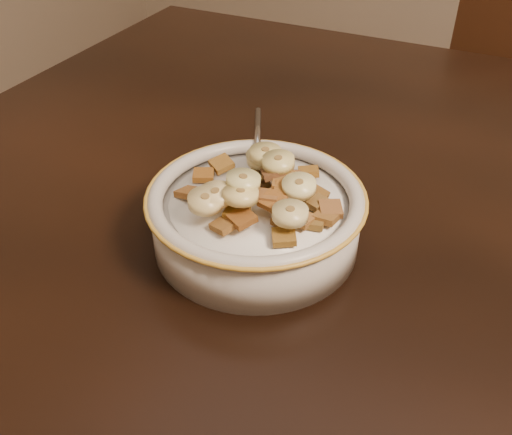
% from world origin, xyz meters
% --- Properties ---
extents(table, '(1.42, 0.93, 0.04)m').
position_xyz_m(table, '(0.00, 0.00, 0.73)').
color(table, black).
rests_on(table, floor).
extents(cereal_bowl, '(0.20, 0.20, 0.05)m').
position_xyz_m(cereal_bowl, '(-0.22, -0.15, 0.77)').
color(cereal_bowl, beige).
rests_on(cereal_bowl, table).
extents(milk, '(0.16, 0.16, 0.00)m').
position_xyz_m(milk, '(-0.22, -0.15, 0.80)').
color(milk, white).
rests_on(milk, cereal_bowl).
extents(spoon, '(0.05, 0.06, 0.01)m').
position_xyz_m(spoon, '(-0.23, -0.12, 0.80)').
color(spoon, silver).
rests_on(spoon, cereal_bowl).
extents(cereal_square_0, '(0.03, 0.03, 0.01)m').
position_xyz_m(cereal_square_0, '(-0.20, -0.13, 0.82)').
color(cereal_square_0, brown).
rests_on(cereal_square_0, milk).
extents(cereal_square_1, '(0.02, 0.02, 0.01)m').
position_xyz_m(cereal_square_1, '(-0.20, -0.12, 0.81)').
color(cereal_square_1, brown).
rests_on(cereal_square_1, milk).
extents(cereal_square_2, '(0.03, 0.03, 0.01)m').
position_xyz_m(cereal_square_2, '(-0.20, -0.14, 0.81)').
color(cereal_square_2, brown).
rests_on(cereal_square_2, milk).
extents(cereal_square_3, '(0.02, 0.02, 0.01)m').
position_xyz_m(cereal_square_3, '(-0.15, -0.16, 0.80)').
color(cereal_square_3, brown).
rests_on(cereal_square_3, milk).
extents(cereal_square_4, '(0.03, 0.03, 0.01)m').
position_xyz_m(cereal_square_4, '(-0.20, -0.11, 0.81)').
color(cereal_square_4, brown).
rests_on(cereal_square_4, milk).
extents(cereal_square_5, '(0.03, 0.03, 0.01)m').
position_xyz_m(cereal_square_5, '(-0.23, -0.09, 0.80)').
color(cereal_square_5, brown).
rests_on(cereal_square_5, milk).
extents(cereal_square_6, '(0.02, 0.02, 0.01)m').
position_xyz_m(cereal_square_6, '(-0.19, -0.15, 0.82)').
color(cereal_square_6, brown).
rests_on(cereal_square_6, milk).
extents(cereal_square_7, '(0.03, 0.03, 0.01)m').
position_xyz_m(cereal_square_7, '(-0.21, -0.13, 0.82)').
color(cereal_square_7, brown).
rests_on(cereal_square_7, milk).
extents(cereal_square_8, '(0.02, 0.02, 0.01)m').
position_xyz_m(cereal_square_8, '(-0.22, -0.12, 0.82)').
color(cereal_square_8, brown).
rests_on(cereal_square_8, milk).
extents(cereal_square_9, '(0.03, 0.03, 0.01)m').
position_xyz_m(cereal_square_9, '(-0.25, -0.18, 0.81)').
color(cereal_square_9, brown).
rests_on(cereal_square_9, milk).
extents(cereal_square_10, '(0.03, 0.03, 0.01)m').
position_xyz_m(cereal_square_10, '(-0.27, -0.12, 0.81)').
color(cereal_square_10, olive).
rests_on(cereal_square_10, milk).
extents(cereal_square_11, '(0.02, 0.02, 0.01)m').
position_xyz_m(cereal_square_11, '(-0.28, -0.17, 0.80)').
color(cereal_square_11, brown).
rests_on(cereal_square_11, milk).
extents(cereal_square_12, '(0.02, 0.02, 0.01)m').
position_xyz_m(cereal_square_12, '(-0.20, -0.16, 0.82)').
color(cereal_square_12, brown).
rests_on(cereal_square_12, milk).
extents(cereal_square_13, '(0.02, 0.02, 0.01)m').
position_xyz_m(cereal_square_13, '(-0.22, -0.19, 0.81)').
color(cereal_square_13, brown).
rests_on(cereal_square_13, milk).
extents(cereal_square_14, '(0.03, 0.03, 0.01)m').
position_xyz_m(cereal_square_14, '(-0.21, -0.20, 0.81)').
color(cereal_square_14, brown).
rests_on(cereal_square_14, milk).
extents(cereal_square_15, '(0.03, 0.03, 0.01)m').
position_xyz_m(cereal_square_15, '(-0.28, -0.14, 0.80)').
color(cereal_square_15, brown).
rests_on(cereal_square_15, milk).
extents(cereal_square_16, '(0.03, 0.03, 0.01)m').
position_xyz_m(cereal_square_16, '(-0.23, -0.20, 0.81)').
color(cereal_square_16, '#915F20').
rests_on(cereal_square_16, milk).
extents(cereal_square_17, '(0.03, 0.03, 0.01)m').
position_xyz_m(cereal_square_17, '(-0.17, -0.20, 0.81)').
color(cereal_square_17, olive).
rests_on(cereal_square_17, milk).
extents(cereal_square_18, '(0.03, 0.03, 0.01)m').
position_xyz_m(cereal_square_18, '(-0.24, -0.10, 0.81)').
color(cereal_square_18, brown).
rests_on(cereal_square_18, milk).
extents(cereal_square_19, '(0.02, 0.02, 0.01)m').
position_xyz_m(cereal_square_19, '(-0.17, -0.17, 0.81)').
color(cereal_square_19, '#996332').
rests_on(cereal_square_19, milk).
extents(cereal_square_20, '(0.03, 0.03, 0.01)m').
position_xyz_m(cereal_square_20, '(-0.18, -0.18, 0.81)').
color(cereal_square_20, brown).
rests_on(cereal_square_20, milk).
extents(cereal_square_21, '(0.02, 0.02, 0.01)m').
position_xyz_m(cereal_square_21, '(-0.24, -0.09, 0.80)').
color(cereal_square_21, '#955719').
rests_on(cereal_square_21, milk).
extents(cereal_square_22, '(0.02, 0.02, 0.01)m').
position_xyz_m(cereal_square_22, '(-0.20, -0.17, 0.82)').
color(cereal_square_22, brown).
rests_on(cereal_square_22, milk).
extents(cereal_square_23, '(0.03, 0.03, 0.01)m').
position_xyz_m(cereal_square_23, '(-0.15, -0.14, 0.80)').
color(cereal_square_23, brown).
rests_on(cereal_square_23, milk).
extents(cereal_square_24, '(0.03, 0.03, 0.01)m').
position_xyz_m(cereal_square_24, '(-0.17, -0.14, 0.80)').
color(cereal_square_24, brown).
rests_on(cereal_square_24, milk).
extents(cereal_square_25, '(0.02, 0.02, 0.01)m').
position_xyz_m(cereal_square_25, '(-0.17, -0.13, 0.80)').
color(cereal_square_25, brown).
rests_on(cereal_square_25, milk).
extents(cereal_square_26, '(0.03, 0.03, 0.01)m').
position_xyz_m(cereal_square_26, '(-0.19, -0.09, 0.80)').
color(cereal_square_26, '#926320').
rests_on(cereal_square_26, milk).
extents(cereal_square_27, '(0.02, 0.02, 0.01)m').
position_xyz_m(cereal_square_27, '(-0.16, -0.16, 0.80)').
color(cereal_square_27, brown).
rests_on(cereal_square_27, milk).
extents(banana_slice_0, '(0.04, 0.04, 0.01)m').
position_xyz_m(banana_slice_0, '(-0.24, -0.10, 0.82)').
color(banana_slice_0, beige).
rests_on(banana_slice_0, milk).
extents(banana_slice_1, '(0.04, 0.04, 0.01)m').
position_xyz_m(banana_slice_1, '(-0.22, -0.18, 0.83)').
color(banana_slice_1, '#F7DA81').
rests_on(banana_slice_1, milk).
extents(banana_slice_2, '(0.04, 0.04, 0.01)m').
position_xyz_m(banana_slice_2, '(-0.17, -0.18, 0.82)').
color(banana_slice_2, '#EACC82').
rests_on(banana_slice_2, milk).
extents(banana_slice_3, '(0.03, 0.03, 0.01)m').
position_xyz_m(banana_slice_3, '(-0.18, -0.14, 0.82)').
color(banana_slice_3, '#F9EAA8').
rests_on(banana_slice_3, milk).
extents(banana_slice_4, '(0.04, 0.04, 0.02)m').
position_xyz_m(banana_slice_4, '(-0.24, -0.19, 0.82)').
color(banana_slice_4, '#FCD88C').
rests_on(banana_slice_4, milk).
extents(banana_slice_5, '(0.04, 0.04, 0.01)m').
position_xyz_m(banana_slice_5, '(-0.25, -0.20, 0.82)').
color(banana_slice_5, '#E2C688').
rests_on(banana_slice_5, milk).
extents(banana_slice_6, '(0.04, 0.04, 0.01)m').
position_xyz_m(banana_slice_6, '(-0.23, -0.17, 0.83)').
color(banana_slice_6, beige).
rests_on(banana_slice_6, milk).
extents(banana_slice_7, '(0.04, 0.04, 0.01)m').
position_xyz_m(banana_slice_7, '(-0.21, -0.12, 0.83)').
color(banana_slice_7, '#FFEF96').
rests_on(banana_slice_7, milk).
extents(banana_slice_8, '(0.04, 0.04, 0.01)m').
position_xyz_m(banana_slice_8, '(-0.23, -0.11, 0.82)').
color(banana_slice_8, '#DFCD83').
rests_on(banana_slice_8, milk).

